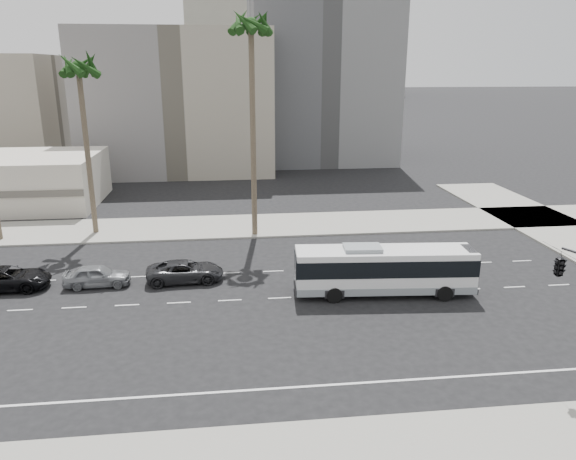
{
  "coord_description": "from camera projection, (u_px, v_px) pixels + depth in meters",
  "views": [
    {
      "loc": [
        -5.87,
        -29.74,
        13.37
      ],
      "look_at": [
        -2.03,
        4.0,
        3.07
      ],
      "focal_mm": 33.52,
      "sensor_mm": 36.0,
      "label": 1
    }
  ],
  "objects": [
    {
      "name": "car_a",
      "position": [
        185.0,
        271.0,
        34.89
      ],
      "size": [
        2.57,
        5.06,
        1.37
      ],
      "primitive_type": "imported",
      "rotation": [
        0.0,
        0.0,
        1.63
      ],
      "color": "#262629",
      "rests_on": "ground"
    },
    {
      "name": "palm_mid",
      "position": [
        79.0,
        72.0,
        41.29
      ],
      "size": [
        4.69,
        4.69,
        14.52
      ],
      "rotation": [
        0.0,
        0.0,
        0.12
      ],
      "color": "brown",
      "rests_on": "ground"
    },
    {
      "name": "civic_tower",
      "position": [
        231.0,
        12.0,
        259.01
      ],
      "size": [
        42.0,
        42.0,
        129.0
      ],
      "color": "beige",
      "rests_on": "ground"
    },
    {
      "name": "car_b",
      "position": [
        97.0,
        276.0,
        34.1
      ],
      "size": [
        1.79,
        4.15,
        1.4
      ],
      "primitive_type": "imported",
      "rotation": [
        0.0,
        0.0,
        1.6
      ],
      "color": "gray",
      "rests_on": "ground"
    },
    {
      "name": "midrise_gray_center",
      "position": [
        319.0,
        70.0,
        79.33
      ],
      "size": [
        20.0,
        20.0,
        26.0
      ],
      "primitive_type": "cube",
      "color": "#58595B",
      "rests_on": "ground"
    },
    {
      "name": "palm_near",
      "position": [
        251.0,
        30.0,
        39.92
      ],
      "size": [
        5.26,
        5.26,
        17.71
      ],
      "rotation": [
        0.0,
        0.0,
        -0.44
      ],
      "color": "brown",
      "rests_on": "ground"
    },
    {
      "name": "highrise_right",
      "position": [
        334.0,
        18.0,
        246.18
      ],
      "size": [
        26.0,
        26.0,
        70.0
      ],
      "primitive_type": "cube",
      "color": "slate",
      "rests_on": "ground"
    },
    {
      "name": "ground",
      "position": [
        328.0,
        296.0,
        32.79
      ],
      "size": [
        700.0,
        700.0,
        0.0
      ],
      "primitive_type": "plane",
      "color": "black",
      "rests_on": "ground"
    },
    {
      "name": "city_bus",
      "position": [
        384.0,
        269.0,
        32.64
      ],
      "size": [
        10.99,
        3.22,
        3.11
      ],
      "rotation": [
        0.0,
        0.0,
        -0.07
      ],
      "color": "silver",
      "rests_on": "ground"
    },
    {
      "name": "sidewalk_north",
      "position": [
        296.0,
        224.0,
        47.51
      ],
      "size": [
        120.0,
        7.0,
        0.15
      ],
      "primitive_type": "cube",
      "color": "gray",
      "rests_on": "ground"
    },
    {
      "name": "highrise_far",
      "position": [
        370.0,
        34.0,
        278.86
      ],
      "size": [
        22.0,
        22.0,
        60.0
      ],
      "primitive_type": "cube",
      "color": "slate",
      "rests_on": "ground"
    },
    {
      "name": "car_c",
      "position": [
        7.0,
        278.0,
        33.59
      ],
      "size": [
        2.53,
        5.24,
        1.44
      ],
      "primitive_type": "imported",
      "rotation": [
        0.0,
        0.0,
        1.6
      ],
      "color": "black",
      "rests_on": "ground"
    },
    {
      "name": "traffic_signal",
      "position": [
        567.0,
        272.0,
        22.44
      ],
      "size": [
        2.85,
        3.98,
        6.22
      ],
      "rotation": [
        0.0,
        0.0,
        0.38
      ],
      "color": "#262628",
      "rests_on": "ground"
    },
    {
      "name": "midrise_beige_west",
      "position": [
        179.0,
        101.0,
        71.67
      ],
      "size": [
        24.0,
        18.0,
        18.0
      ],
      "primitive_type": "cube",
      "color": "gray",
      "rests_on": "ground"
    }
  ]
}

